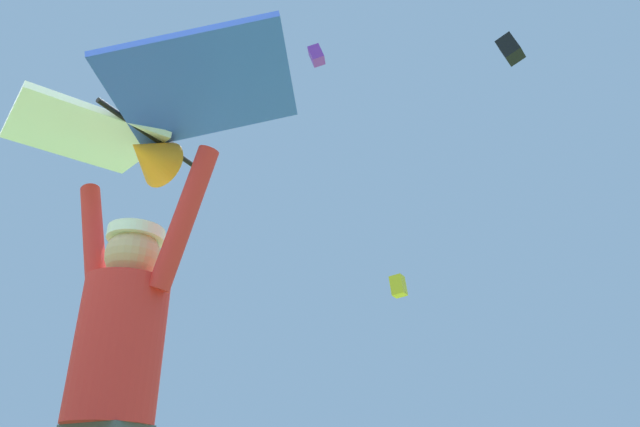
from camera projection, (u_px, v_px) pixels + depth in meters
name	position (u px, v px, depth m)	size (l,w,h in m)	color
kite_flyer_person	(112.00, 392.00, 2.20)	(0.81, 0.35, 1.92)	#424751
held_stunt_kite	(142.00, 124.00, 2.67)	(1.71, 0.92, 0.39)	black
distant_kite_black_low_left	(510.00, 49.00, 27.12)	(1.17, 0.87, 1.43)	black
distant_kite_purple_high_right	(316.00, 55.00, 24.08)	(0.87, 0.71, 0.93)	purple
distant_kite_yellow_mid_left	(398.00, 286.00, 26.09)	(0.68, 0.61, 0.98)	yellow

